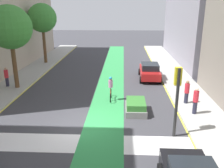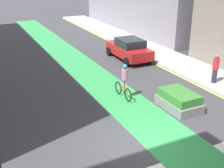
# 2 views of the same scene
# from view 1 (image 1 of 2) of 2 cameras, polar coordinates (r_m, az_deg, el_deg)

# --- Properties ---
(ground_plane) EXTENTS (120.00, 120.00, 0.00)m
(ground_plane) POSITION_cam_1_polar(r_m,az_deg,el_deg) (14.88, -6.46, -9.64)
(ground_plane) COLOR #38383D
(bike_lane_paint) EXTENTS (2.40, 60.00, 0.01)m
(bike_lane_paint) POSITION_cam_1_polar(r_m,az_deg,el_deg) (14.75, -1.95, -9.77)
(bike_lane_paint) COLOR #2D8C47
(bike_lane_paint) RESTS_ON ground_plane
(crosswalk_band) EXTENTS (12.00, 1.80, 0.01)m
(crosswalk_band) POSITION_cam_1_polar(r_m,az_deg,el_deg) (13.16, -7.83, -13.62)
(crosswalk_band) COLOR silver
(crosswalk_band) RESTS_ON ground_plane
(sidewalk_right) EXTENTS (3.00, 60.00, 0.15)m
(sidewalk_right) POSITION_cam_1_polar(r_m,az_deg,el_deg) (15.58, 22.33, -9.32)
(sidewalk_right) COLOR #9E9E99
(sidewalk_right) RESTS_ON ground_plane
(curb_stripe_right) EXTENTS (0.16, 60.00, 0.01)m
(curb_stripe_right) POSITION_cam_1_polar(r_m,az_deg,el_deg) (15.18, 16.88, -9.75)
(curb_stripe_right) COLOR yellow
(curb_stripe_right) RESTS_ON ground_plane
(traffic_signal_near_right) EXTENTS (0.35, 0.52, 3.85)m
(traffic_signal_near_right) POSITION_cam_1_polar(r_m,az_deg,el_deg) (13.13, 15.09, -1.10)
(traffic_signal_near_right) COLOR black
(traffic_signal_near_right) RESTS_ON ground_plane
(car_red_right_far) EXTENTS (2.10, 4.24, 1.57)m
(car_red_right_far) POSITION_cam_1_polar(r_m,az_deg,el_deg) (23.93, 8.83, 3.02)
(car_red_right_far) COLOR #A51919
(car_red_right_far) RESTS_ON ground_plane
(cyclist_in_lane) EXTENTS (0.32, 1.73, 1.86)m
(cyclist_in_lane) POSITION_cam_1_polar(r_m,az_deg,el_deg) (18.24, -0.33, -0.92)
(cyclist_in_lane) COLOR black
(cyclist_in_lane) RESTS_ON ground_plane
(pedestrian_sidewalk_right_a) EXTENTS (0.34, 0.34, 1.68)m
(pedestrian_sidewalk_right_a) POSITION_cam_1_polar(r_m,az_deg,el_deg) (18.13, 17.16, -1.74)
(pedestrian_sidewalk_right_a) COLOR #262638
(pedestrian_sidewalk_right_a) RESTS_ON sidewalk_right
(pedestrian_sidewalk_left_a) EXTENTS (0.34, 0.34, 1.68)m
(pedestrian_sidewalk_left_a) POSITION_cam_1_polar(r_m,az_deg,el_deg) (22.91, -23.53, 1.59)
(pedestrian_sidewalk_left_a) COLOR #262638
(pedestrian_sidewalk_left_a) RESTS_ON sidewalk_left
(pedestrian_sidewalk_right_b) EXTENTS (0.34, 0.34, 1.78)m
(pedestrian_sidewalk_right_b) POSITION_cam_1_polar(r_m,az_deg,el_deg) (16.51, 19.04, -3.65)
(pedestrian_sidewalk_right_b) COLOR #262638
(pedestrian_sidewalk_right_b) RESTS_ON sidewalk_right
(street_tree_near) EXTENTS (3.53, 3.53, 6.84)m
(street_tree_near) POSITION_cam_1_polar(r_m,az_deg,el_deg) (21.55, -22.84, 12.11)
(street_tree_near) COLOR brown
(street_tree_near) RESTS_ON sidewalk_left
(street_tree_far) EXTENTS (3.37, 3.37, 7.04)m
(street_tree_far) POSITION_cam_1_polar(r_m,az_deg,el_deg) (30.73, -16.08, 14.61)
(street_tree_far) COLOR brown
(street_tree_far) RESTS_ON sidewalk_left
(median_planter) EXTENTS (1.38, 2.10, 0.85)m
(median_planter) POSITION_cam_1_polar(r_m,az_deg,el_deg) (16.38, 5.61, -5.38)
(median_planter) COLOR slate
(median_planter) RESTS_ON ground_plane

